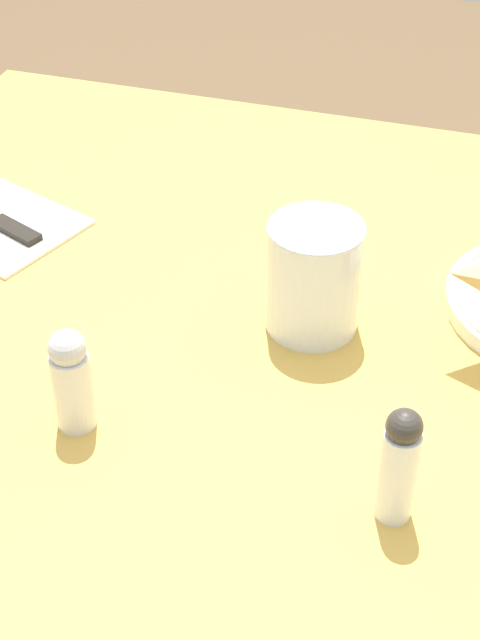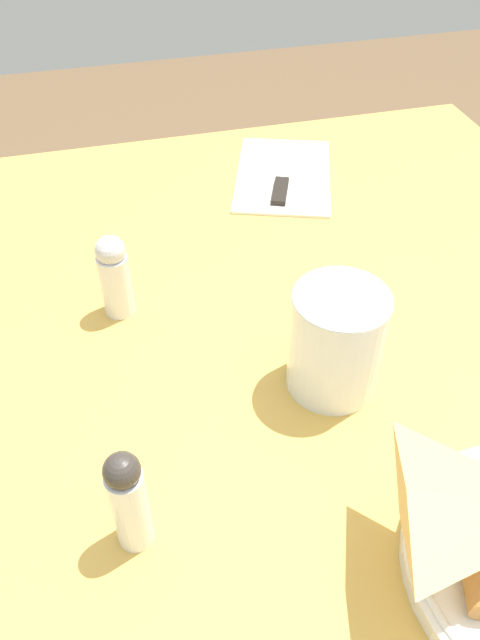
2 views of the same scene
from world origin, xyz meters
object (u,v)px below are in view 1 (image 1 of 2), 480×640
at_px(salt_shaker, 71,379).
at_px(pepper_shaker, 399,464).
at_px(milk_glass, 313,280).
at_px(dining_table, 374,424).

bearing_deg(salt_shaker, pepper_shaker, 176.05).
bearing_deg(milk_glass, dining_table, 167.45).
relative_size(dining_table, salt_shaker, 12.61).
xyz_separation_m(dining_table, pepper_shaker, (-0.04, 0.19, 0.15)).
height_order(milk_glass, salt_shaker, milk_glass).
xyz_separation_m(dining_table, salt_shaker, (0.23, 0.17, 0.15)).
height_order(dining_table, salt_shaker, salt_shaker).
relative_size(dining_table, pepper_shaker, 11.69).
bearing_deg(pepper_shaker, salt_shaker, -3.95).
distance_m(milk_glass, pepper_shaker, 0.24).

